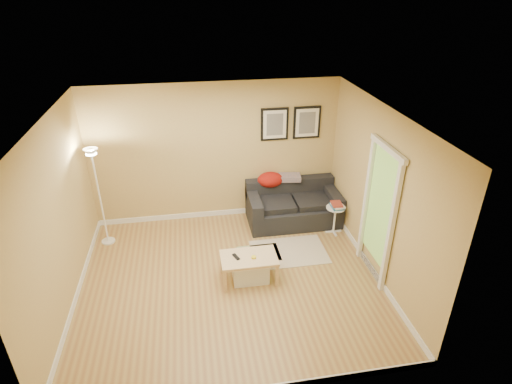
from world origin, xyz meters
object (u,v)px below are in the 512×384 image
(storage_bin, at_px, (250,270))
(floor_lamp, at_px, (100,200))
(coffee_table, at_px, (249,268))
(side_table, at_px, (335,220))
(sofa, at_px, (294,204))
(book_stack, at_px, (337,205))

(storage_bin, distance_m, floor_lamp, 2.79)
(coffee_table, bearing_deg, side_table, 41.29)
(sofa, distance_m, floor_lamp, 3.41)
(storage_bin, relative_size, side_table, 1.08)
(floor_lamp, bearing_deg, side_table, -5.18)
(storage_bin, distance_m, book_stack, 2.06)
(side_table, height_order, floor_lamp, floor_lamp)
(sofa, distance_m, book_stack, 0.85)
(sofa, height_order, side_table, sofa)
(side_table, relative_size, book_stack, 1.93)
(coffee_table, relative_size, storage_bin, 1.51)
(book_stack, bearing_deg, coffee_table, -131.51)
(side_table, distance_m, floor_lamp, 4.08)
(floor_lamp, bearing_deg, coffee_table, -31.87)
(side_table, height_order, book_stack, book_stack)
(coffee_table, xyz_separation_m, storage_bin, (0.02, 0.01, -0.04))
(sofa, distance_m, coffee_table, 1.90)
(coffee_table, distance_m, storage_bin, 0.05)
(book_stack, xyz_separation_m, floor_lamp, (-4.04, 0.37, 0.27))
(side_table, bearing_deg, storage_bin, -148.48)
(storage_bin, xyz_separation_m, floor_lamp, (-2.31, 1.41, 0.66))
(storage_bin, relative_size, book_stack, 2.09)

